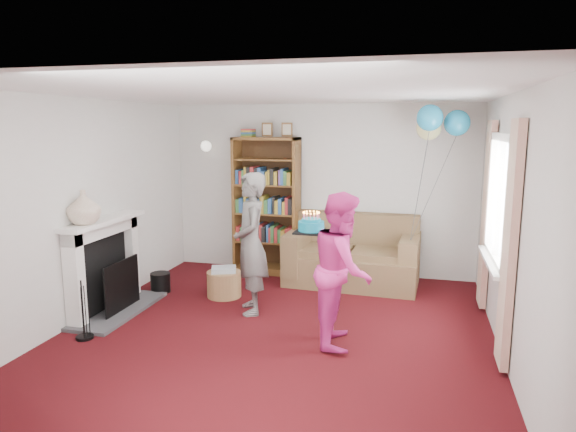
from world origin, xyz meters
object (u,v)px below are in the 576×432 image
(bookcase, at_px, (267,207))
(sofa, at_px, (353,258))
(person_striped, at_px, (251,244))
(birthday_cake, at_px, (311,226))
(person_magenta, at_px, (343,269))

(bookcase, distance_m, sofa, 1.48)
(bookcase, height_order, sofa, bookcase)
(sofa, height_order, person_striped, person_striped)
(person_striped, height_order, birthday_cake, person_striped)
(bookcase, distance_m, person_magenta, 2.74)
(sofa, xyz_separation_m, person_striped, (-1.02, -1.46, 0.48))
(bookcase, xyz_separation_m, birthday_cake, (1.10, -2.06, 0.16))
(person_magenta, bearing_deg, sofa, -1.05)
(sofa, bearing_deg, birthday_cake, -93.94)
(sofa, bearing_deg, person_striped, -121.78)
(person_magenta, relative_size, birthday_cake, 4.74)
(bookcase, relative_size, person_magenta, 1.44)
(person_magenta, height_order, birthday_cake, person_magenta)
(birthday_cake, bearing_deg, person_magenta, -32.33)
(sofa, bearing_deg, person_magenta, -82.86)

